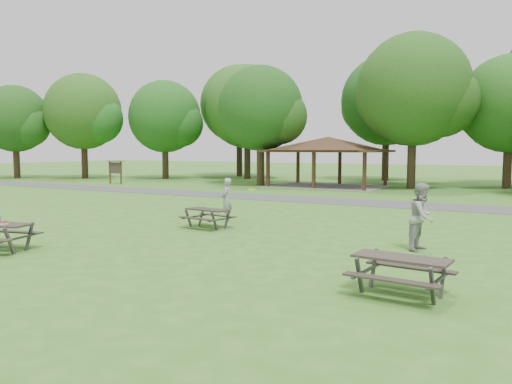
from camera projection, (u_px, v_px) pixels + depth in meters
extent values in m
plane|color=#356C1E|center=(163.00, 243.00, 15.19)|extent=(160.00, 160.00, 0.00)
cube|color=#434345|center=(329.00, 201.00, 27.35)|extent=(120.00, 3.20, 0.02)
cube|color=#331D12|center=(268.00, 170.00, 37.33)|extent=(0.22, 0.22, 2.60)
cube|color=#3A2415|center=(298.00, 167.00, 42.02)|extent=(0.22, 0.22, 2.60)
cube|color=#342213|center=(314.00, 171.00, 35.52)|extent=(0.22, 0.22, 2.60)
cube|color=#341C12|center=(340.00, 168.00, 40.21)|extent=(0.22, 0.22, 2.60)
cube|color=#331C12|center=(364.00, 172.00, 33.72)|extent=(0.22, 0.22, 2.60)
cube|color=#392214|center=(386.00, 169.00, 38.41)|extent=(0.22, 0.22, 2.60)
cube|color=#392316|center=(328.00, 151.00, 37.75)|extent=(8.60, 6.60, 0.16)
pyramid|color=#352315|center=(328.00, 143.00, 37.70)|extent=(7.01, 7.01, 1.00)
cube|color=gray|center=(327.00, 186.00, 37.98)|extent=(8.40, 6.40, 0.03)
cube|color=#3D2616|center=(110.00, 173.00, 40.80)|extent=(0.10, 0.10, 1.80)
cube|color=#3C2715|center=(121.00, 173.00, 40.21)|extent=(0.10, 0.10, 1.80)
cube|color=#2C2520|center=(115.00, 168.00, 40.47)|extent=(1.40, 0.06, 0.90)
cube|color=#331E14|center=(115.00, 161.00, 40.42)|extent=(1.60, 0.30, 0.06)
cylinder|color=black|center=(85.00, 159.00, 47.81)|extent=(0.60, 0.60, 3.67)
sphere|color=#204A15|center=(83.00, 112.00, 47.41)|extent=(7.20, 7.20, 7.20)
sphere|color=#174F16|center=(98.00, 119.00, 46.94)|extent=(4.68, 4.68, 4.68)
sphere|color=#1F4D16|center=(71.00, 118.00, 47.99)|extent=(4.32, 4.32, 4.32)
cylinder|color=#2F2014|center=(165.00, 161.00, 47.44)|extent=(0.60, 0.60, 3.32)
sphere|color=#154A15|center=(165.00, 117.00, 47.07)|extent=(6.80, 6.80, 6.80)
sphere|color=#164B15|center=(180.00, 124.00, 46.65)|extent=(4.42, 4.42, 4.42)
sphere|color=#144714|center=(152.00, 122.00, 47.61)|extent=(4.08, 4.08, 4.08)
cylinder|color=black|center=(247.00, 159.00, 47.04)|extent=(0.60, 0.60, 3.85)
sphere|color=#204F16|center=(247.00, 107.00, 46.62)|extent=(7.80, 7.80, 7.80)
sphere|color=#1A4914|center=(265.00, 115.00, 46.09)|extent=(5.07, 5.07, 5.07)
sphere|color=#1B4814|center=(232.00, 113.00, 47.26)|extent=(4.68, 4.68, 4.68)
cylinder|color=#302315|center=(261.00, 163.00, 38.97)|extent=(0.60, 0.60, 3.50)
sphere|color=#144112|center=(261.00, 108.00, 38.60)|extent=(6.60, 6.60, 6.60)
sphere|color=#1A4413|center=(279.00, 117.00, 38.19)|extent=(4.29, 4.29, 4.29)
sphere|color=#173F12|center=(245.00, 115.00, 39.11)|extent=(3.96, 3.96, 3.96)
cylinder|color=black|center=(411.00, 160.00, 35.74)|extent=(0.60, 0.60, 4.02)
sphere|color=#1C4614|center=(413.00, 90.00, 35.31)|extent=(8.00, 8.00, 8.00)
sphere|color=#1C4313|center=(440.00, 100.00, 34.76)|extent=(5.20, 5.20, 5.20)
sphere|color=#144212|center=(390.00, 99.00, 35.97)|extent=(4.80, 4.80, 4.80)
cylinder|color=#312115|center=(507.00, 165.00, 35.88)|extent=(0.60, 0.60, 3.43)
sphere|color=#1A4B15|center=(510.00, 104.00, 35.50)|extent=(7.00, 7.00, 7.00)
sphere|color=#154915|center=(488.00, 112.00, 36.06)|extent=(4.20, 4.20, 4.20)
cylinder|color=black|center=(239.00, 155.00, 51.52)|extent=(0.60, 0.60, 4.38)
sphere|color=#1E4C15|center=(239.00, 104.00, 51.07)|extent=(8.00, 8.00, 8.00)
sphere|color=#144212|center=(256.00, 112.00, 50.52)|extent=(5.20, 5.20, 5.20)
sphere|color=#184213|center=(225.00, 111.00, 51.73)|extent=(4.80, 4.80, 4.80)
cylinder|color=black|center=(385.00, 158.00, 44.64)|extent=(0.60, 0.60, 4.13)
sphere|color=#144413|center=(387.00, 100.00, 44.20)|extent=(8.00, 8.00, 8.00)
sphere|color=#174E16|center=(408.00, 109.00, 43.65)|extent=(5.20, 5.20, 5.20)
sphere|color=#214F16|center=(368.00, 108.00, 44.86)|extent=(4.80, 4.80, 4.80)
cylinder|color=black|center=(17.00, 161.00, 48.15)|extent=(0.60, 0.60, 3.32)
sphere|color=#164012|center=(15.00, 119.00, 47.79)|extent=(6.40, 6.40, 6.40)
sphere|color=#174614|center=(28.00, 125.00, 47.41)|extent=(4.16, 4.16, 4.16)
sphere|color=#1A4A15|center=(5.00, 124.00, 48.29)|extent=(3.84, 3.84, 3.84)
cube|color=#2A241E|center=(14.00, 232.00, 14.57)|extent=(1.85, 0.71, 0.04)
cube|color=#464649|center=(9.00, 241.00, 13.44)|extent=(0.15, 0.39, 0.80)
cube|color=#3B3A3D|center=(29.00, 237.00, 14.18)|extent=(0.15, 0.39, 0.80)
cube|color=#3C3C3F|center=(20.00, 238.00, 13.80)|extent=(0.43, 1.47, 0.05)
cube|color=silver|center=(3.00, 223.00, 13.76)|extent=(0.25, 0.25, 0.07)
cube|color=#A11217|center=(3.00, 222.00, 13.76)|extent=(0.26, 0.26, 0.02)
cube|color=black|center=(208.00, 210.00, 18.04)|extent=(1.72, 0.87, 0.05)
cube|color=black|center=(197.00, 219.00, 17.63)|extent=(1.67, 0.45, 0.04)
cube|color=#2C241F|center=(218.00, 215.00, 18.49)|extent=(1.67, 0.45, 0.04)
cube|color=#464649|center=(188.00, 218.00, 18.17)|extent=(0.10, 0.35, 0.72)
cube|color=#454548|center=(201.00, 216.00, 18.72)|extent=(0.10, 0.35, 0.72)
cube|color=#38383A|center=(195.00, 217.00, 18.44)|extent=(0.23, 1.34, 0.05)
cube|color=#38383A|center=(214.00, 221.00, 17.41)|extent=(0.10, 0.35, 0.72)
cube|color=#404043|center=(227.00, 219.00, 17.96)|extent=(0.10, 0.35, 0.72)
cube|color=#464648|center=(221.00, 219.00, 17.68)|extent=(0.23, 1.34, 0.05)
cube|color=#302822|center=(401.00, 258.00, 9.71)|extent=(1.88, 0.88, 0.05)
cube|color=#2B241F|center=(390.00, 280.00, 9.24)|extent=(1.84, 0.42, 0.04)
cube|color=#2A231E|center=(410.00, 267.00, 10.23)|extent=(1.84, 0.42, 0.04)
cube|color=#39393C|center=(359.00, 276.00, 9.83)|extent=(0.09, 0.39, 0.79)
cube|color=#444446|center=(374.00, 268.00, 10.45)|extent=(0.09, 0.39, 0.79)
cube|color=#454648|center=(367.00, 270.00, 10.14)|extent=(0.19, 1.48, 0.05)
cube|color=#3C3C3E|center=(432.00, 287.00, 9.04)|extent=(0.09, 0.39, 0.79)
cube|color=#414143|center=(443.00, 278.00, 9.67)|extent=(0.09, 0.39, 0.79)
cube|color=#39393B|center=(438.00, 281.00, 9.35)|extent=(0.19, 1.48, 0.05)
cylinder|color=yellow|center=(252.00, 190.00, 18.70)|extent=(0.37, 0.37, 0.02)
imported|color=#959598|center=(226.00, 200.00, 19.73)|extent=(0.62, 0.73, 1.71)
imported|color=#98989A|center=(422.00, 217.00, 14.05)|extent=(0.87, 1.04, 1.91)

